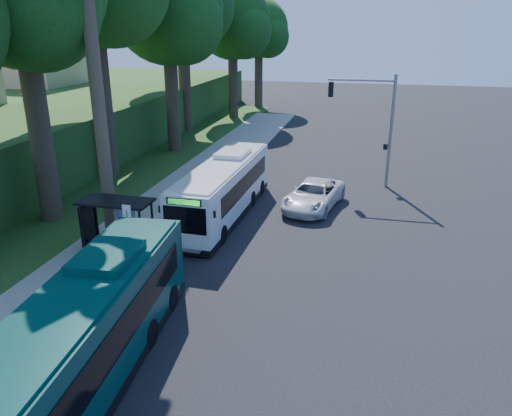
% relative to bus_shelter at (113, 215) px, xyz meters
% --- Properties ---
extents(ground, '(140.00, 140.00, 0.00)m').
position_rel_bus_shelter_xyz_m(ground, '(7.26, 2.86, -1.81)').
color(ground, black).
rests_on(ground, ground).
extents(sidewalk, '(4.50, 70.00, 0.12)m').
position_rel_bus_shelter_xyz_m(sidewalk, '(-0.04, 2.86, -1.75)').
color(sidewalk, gray).
rests_on(sidewalk, ground).
extents(red_curb, '(0.25, 30.00, 0.13)m').
position_rel_bus_shelter_xyz_m(red_curb, '(2.26, -1.14, -1.74)').
color(red_curb, maroon).
rests_on(red_curb, ground).
extents(grass_verge, '(8.00, 70.00, 0.06)m').
position_rel_bus_shelter_xyz_m(grass_verge, '(-5.74, 7.86, -1.78)').
color(grass_verge, '#234719').
rests_on(grass_verge, ground).
extents(bus_shelter, '(3.20, 1.51, 2.55)m').
position_rel_bus_shelter_xyz_m(bus_shelter, '(0.00, 0.00, 0.00)').
color(bus_shelter, black).
rests_on(bus_shelter, ground).
extents(stop_sign_pole, '(0.35, 0.06, 3.17)m').
position_rel_bus_shelter_xyz_m(stop_sign_pole, '(1.86, -2.14, 0.28)').
color(stop_sign_pole, gray).
rests_on(stop_sign_pole, ground).
extents(traffic_signal_pole, '(4.10, 0.30, 7.00)m').
position_rel_bus_shelter_xyz_m(traffic_signal_pole, '(11.04, 12.86, 2.62)').
color(traffic_signal_pole, gray).
rests_on(traffic_signal_pole, ground).
extents(hillside_backdrop, '(24.00, 60.00, 8.80)m').
position_rel_bus_shelter_xyz_m(hillside_backdrop, '(-19.04, 17.96, 0.63)').
color(hillside_backdrop, '#234719').
rests_on(hillside_backdrop, ground).
extents(tree_2, '(8.82, 8.40, 15.12)m').
position_rel_bus_shelter_xyz_m(tree_2, '(-4.64, 18.84, 8.67)').
color(tree_2, '#382B1E').
rests_on(tree_2, ground).
extents(tree_4, '(8.40, 8.00, 14.14)m').
position_rel_bus_shelter_xyz_m(tree_4, '(-4.14, 34.84, 7.92)').
color(tree_4, '#382B1E').
rests_on(tree_4, ground).
extents(tree_5, '(7.35, 7.00, 12.86)m').
position_rel_bus_shelter_xyz_m(tree_5, '(-3.16, 42.84, 7.16)').
color(tree_5, '#382B1E').
rests_on(tree_5, ground).
extents(white_bus, '(2.56, 10.73, 3.18)m').
position_rel_bus_shelter_xyz_m(white_bus, '(3.46, 5.60, -0.25)').
color(white_bus, silver).
rests_on(white_bus, ground).
extents(teal_bus, '(3.30, 11.34, 3.33)m').
position_rel_bus_shelter_xyz_m(teal_bus, '(3.58, -8.20, -0.18)').
color(teal_bus, '#0A3833').
rests_on(teal_bus, ground).
extents(pickup, '(3.46, 5.71, 1.48)m').
position_rel_bus_shelter_xyz_m(pickup, '(8.01, 7.90, -1.07)').
color(pickup, silver).
rests_on(pickup, ground).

